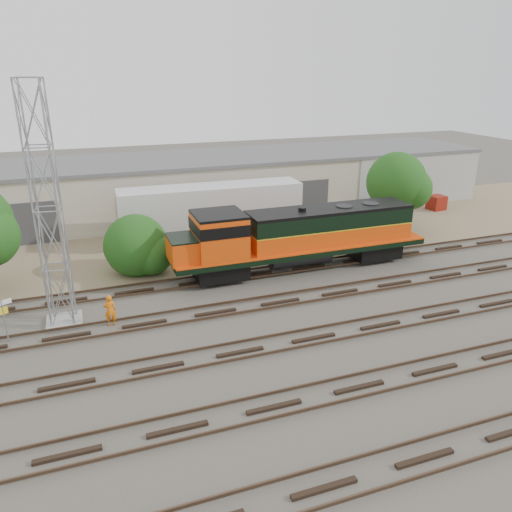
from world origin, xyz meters
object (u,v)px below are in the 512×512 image
object	(u,v)px
worker	(110,310)
semi_trailer	(216,206)
locomotive	(297,236)
signal_tower	(48,214)

from	to	relation	value
worker	semi_trailer	size ratio (longest dim) A/B	0.12
locomotive	worker	bearing A→B (deg)	-163.09
signal_tower	semi_trailer	size ratio (longest dim) A/B	0.87
locomotive	worker	distance (m)	13.39
semi_trailer	worker	bearing A→B (deg)	-125.62
signal_tower	semi_trailer	distance (m)	16.47
worker	signal_tower	bearing A→B (deg)	-22.33
locomotive	signal_tower	bearing A→B (deg)	-169.76
locomotive	worker	xyz separation A→B (m)	(-12.72, -3.87, -1.58)
locomotive	semi_trailer	xyz separation A→B (m)	(-3.40, 8.32, 0.34)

